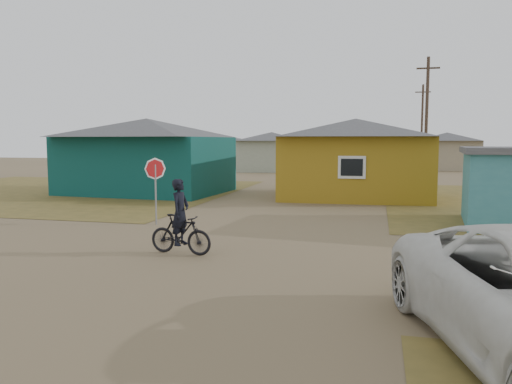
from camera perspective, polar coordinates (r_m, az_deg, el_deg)
ground at (r=12.15m, az=-3.97°, el=-7.52°), size 120.00×120.00×0.00m
grass_nw at (r=30.11m, az=-22.12°, el=0.11°), size 20.00×18.00×0.00m
house_teal at (r=27.57m, az=-12.33°, el=4.18°), size 8.93×7.08×4.00m
house_yellow at (r=25.29m, az=11.26°, el=3.94°), size 7.72×6.76×3.90m
house_pale_west at (r=46.27m, az=1.78°, el=4.71°), size 7.04×6.15×3.60m
house_beige_east at (r=51.66m, az=20.94°, el=4.45°), size 6.95×6.05×3.60m
house_pale_north at (r=59.91m, az=-3.34°, el=4.87°), size 6.28×5.81×3.40m
utility_pole_near at (r=33.40m, az=18.90°, el=7.85°), size 1.40×0.20×8.00m
utility_pole_far at (r=49.42m, az=18.43°, el=7.13°), size 1.40×0.20×8.00m
stop_sign at (r=16.97m, az=-11.43°, el=1.91°), size 0.70×0.31×2.25m
cyclist at (r=12.53m, az=-8.63°, el=-3.97°), size 1.70×0.66×1.88m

